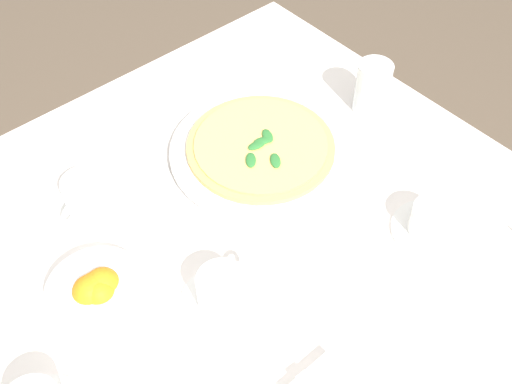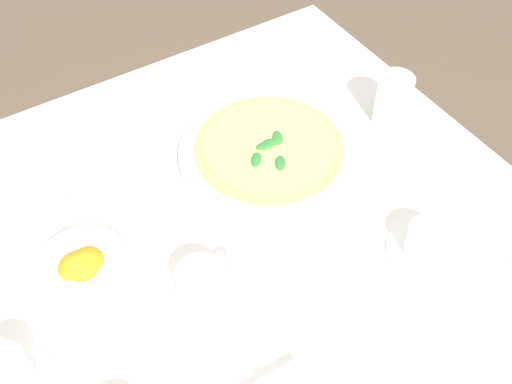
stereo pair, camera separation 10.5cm
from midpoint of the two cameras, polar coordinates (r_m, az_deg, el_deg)
dining_table at (r=1.12m, az=1.41°, el=-9.68°), size 1.03×1.03×0.75m
pizza_plate at (r=1.13m, az=3.94°, el=3.60°), size 0.34×0.34×0.02m
pizza at (r=1.12m, az=3.98°, el=4.09°), size 0.27×0.27×0.02m
coffee_cup_far_left at (r=0.92m, az=-1.78°, el=-9.00°), size 0.13×0.13×0.07m
coffee_cup_center_back at (r=1.03m, az=18.81°, el=-4.78°), size 0.13×0.13×0.06m
coffee_cup_near_left at (r=0.90m, az=-19.44°, el=-16.32°), size 0.13×0.13×0.07m
coffee_cup_right_edge at (r=1.08m, az=-12.46°, el=1.27°), size 0.13×0.13×0.07m
water_glass_far_right at (r=1.21m, az=15.08°, el=7.93°), size 0.07×0.07×0.11m
citrus_bowl at (r=0.96m, az=-12.87°, el=-7.46°), size 0.15×0.15×0.06m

